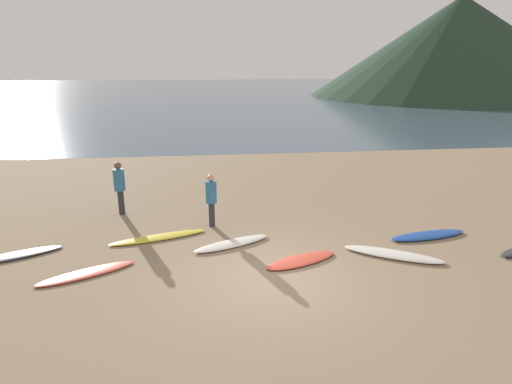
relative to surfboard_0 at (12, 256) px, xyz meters
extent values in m
cube|color=#8C7559|center=(6.28, 8.09, -0.14)|extent=(120.00, 120.00, 0.20)
cube|color=#475B6B|center=(6.28, 61.70, -0.04)|extent=(140.00, 100.00, 0.01)
cone|color=#1E3323|center=(39.77, 47.73, 6.58)|extent=(39.45, 39.45, 13.24)
ellipsoid|color=#333338|center=(0.00, 0.00, 0.00)|extent=(2.34, 1.43, 0.07)
ellipsoid|color=#D84C38|center=(2.06, -1.16, 0.00)|extent=(2.20, 1.44, 0.06)
ellipsoid|color=yellow|center=(3.50, 0.76, 0.00)|extent=(2.66, 1.21, 0.07)
ellipsoid|color=silver|center=(5.48, 0.08, 0.01)|extent=(2.19, 1.33, 0.10)
ellipsoid|color=#D84C38|center=(7.09, -1.10, 0.00)|extent=(2.03, 1.29, 0.08)
ellipsoid|color=silver|center=(9.45, -1.07, 0.01)|extent=(2.40, 1.71, 0.09)
ellipsoid|color=#1E479E|center=(10.93, -0.02, 0.01)|extent=(2.39, 0.93, 0.10)
cylinder|color=#2D2D38|center=(2.16, 2.94, 0.36)|extent=(0.19, 0.19, 0.79)
cylinder|color=teal|center=(2.16, 2.94, 1.10)|extent=(0.34, 0.34, 0.69)
sphere|color=brown|center=(2.16, 2.94, 1.55)|extent=(0.22, 0.22, 0.22)
cylinder|color=#2D2D38|center=(4.99, 1.52, 0.33)|extent=(0.18, 0.18, 0.74)
cylinder|color=teal|center=(4.99, 1.52, 1.02)|extent=(0.32, 0.32, 0.64)
sphere|color=tan|center=(4.99, 1.52, 1.44)|extent=(0.21, 0.21, 0.21)
camera|label=1|loc=(4.85, -10.37, 4.63)|focal=30.01mm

